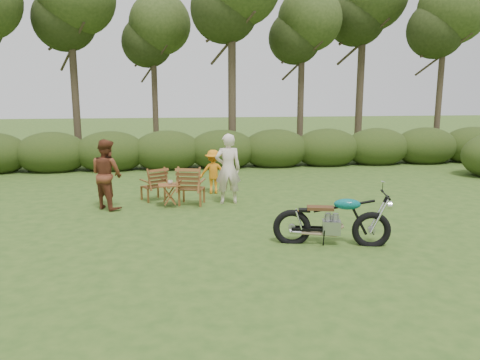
{
  "coord_description": "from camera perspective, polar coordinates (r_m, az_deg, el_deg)",
  "views": [
    {
      "loc": [
        -1.69,
        -8.03,
        2.85
      ],
      "look_at": [
        -0.32,
        1.86,
        0.9
      ],
      "focal_mm": 35.0,
      "sensor_mm": 36.0,
      "label": 1
    }
  ],
  "objects": [
    {
      "name": "lawn_chair_right",
      "position": [
        11.82,
        -5.87,
        -2.97
      ],
      "size": [
        0.83,
        0.83,
        0.98
      ],
      "primitive_type": null,
      "rotation": [
        0.0,
        0.0,
        2.88
      ],
      "color": "brown",
      "rests_on": "ground"
    },
    {
      "name": "child",
      "position": [
        13.02,
        -3.24,
        -1.61
      ],
      "size": [
        0.8,
        0.48,
        1.21
      ],
      "primitive_type": "imported",
      "rotation": [
        0.0,
        0.0,
        3.1
      ],
      "color": "orange",
      "rests_on": "ground"
    },
    {
      "name": "ground",
      "position": [
        8.68,
        3.84,
        -8.13
      ],
      "size": [
        80.0,
        80.0,
        0.0
      ],
      "primitive_type": "plane",
      "color": "#2C4A18",
      "rests_on": "ground"
    },
    {
      "name": "cup",
      "position": [
        11.57,
        -8.5,
        -0.26
      ],
      "size": [
        0.13,
        0.13,
        0.09
      ],
      "primitive_type": "imported",
      "rotation": [
        0.0,
        0.0,
        0.08
      ],
      "color": "beige",
      "rests_on": "side_table"
    },
    {
      "name": "adult_b",
      "position": [
        11.8,
        -15.73,
        -3.35
      ],
      "size": [
        1.04,
        1.03,
        1.69
      ],
      "primitive_type": "imported",
      "rotation": [
        0.0,
        0.0,
        2.39
      ],
      "color": "brown",
      "rests_on": "ground"
    },
    {
      "name": "adult_a",
      "position": [
        11.88,
        -1.46,
        -2.83
      ],
      "size": [
        0.65,
        0.43,
        1.77
      ],
      "primitive_type": "imported",
      "rotation": [
        0.0,
        0.0,
        3.15
      ],
      "color": "beige",
      "rests_on": "ground"
    },
    {
      "name": "tree_line",
      "position": [
        17.92,
        -0.88,
        14.11
      ],
      "size": [
        22.52,
        11.62,
        8.14
      ],
      "color": "#392A1F",
      "rests_on": "ground"
    },
    {
      "name": "lawn_chair_left",
      "position": [
        12.4,
        -10.51,
        -2.43
      ],
      "size": [
        0.81,
        0.81,
        0.87
      ],
      "primitive_type": null,
      "rotation": [
        0.0,
        0.0,
        3.63
      ],
      "color": "brown",
      "rests_on": "ground"
    },
    {
      "name": "side_table",
      "position": [
        11.61,
        -8.6,
        -1.87
      ],
      "size": [
        0.58,
        0.5,
        0.56
      ],
      "primitive_type": null,
      "rotation": [
        0.0,
        0.0,
        0.08
      ],
      "color": "brown",
      "rests_on": "ground"
    },
    {
      "name": "motorcycle",
      "position": [
        8.97,
        11.0,
        -7.68
      ],
      "size": [
        2.17,
        1.25,
        1.16
      ],
      "primitive_type": null,
      "rotation": [
        0.0,
        0.0,
        -0.25
      ],
      "color": "#0CA59F",
      "rests_on": "ground"
    }
  ]
}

